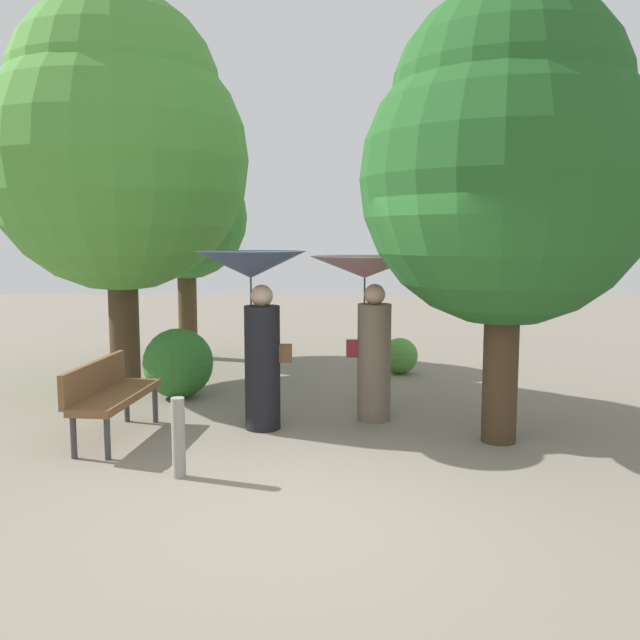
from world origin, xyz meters
The scene contains 10 objects.
ground_plane centered at (0.00, 0.00, 0.00)m, with size 40.00×40.00×0.00m, color gray.
person_left centered at (-0.71, 2.19, 1.45)m, with size 1.22×1.22×1.98m.
person_right centered at (0.56, 2.58, 1.41)m, with size 1.27×1.27×1.92m.
park_bench centered at (-2.22, 1.77, 0.51)m, with size 0.62×1.54×0.83m.
tree_near_left centered at (-2.86, 4.47, 3.47)m, with size 3.66×3.66×5.51m.
tree_near_right centered at (1.89, 1.73, 2.94)m, with size 2.96×2.96×4.62m.
tree_mid_left centered at (-2.41, 6.73, 2.67)m, with size 2.15×2.15×4.00m.
bush_path_left centered at (-1.90, 3.66, 0.47)m, with size 0.93×0.93×0.93m, color #2D6B28.
bush_path_right centered at (1.22, 5.34, 0.28)m, with size 0.56×0.56×0.56m, color #4C9338.
path_marker_post centered at (-1.23, 0.61, 0.36)m, with size 0.12×0.12×0.72m, color gray.
Camera 1 is at (0.12, -5.29, 2.14)m, focal length 38.47 mm.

